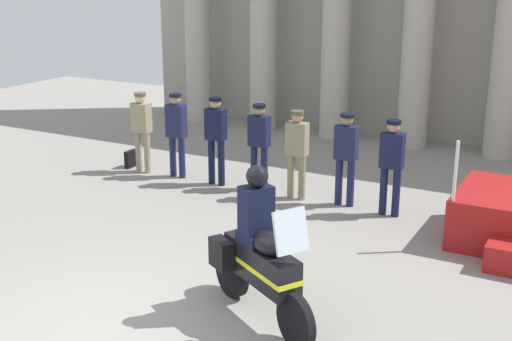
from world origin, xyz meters
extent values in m
plane|color=gray|center=(0.00, 0.00, 0.00)|extent=(28.00, 28.00, 0.00)
cube|color=#A49F91|center=(0.71, 10.92, 3.20)|extent=(15.39, 0.30, 6.39)
cylinder|color=#B2AD9E|center=(-5.21, 9.97, 2.65)|extent=(0.69, 0.69, 5.31)
cylinder|color=#B2AD9E|center=(-3.23, 9.97, 2.65)|extent=(0.69, 0.69, 5.31)
cylinder|color=#B2AD9E|center=(-1.26, 9.97, 2.65)|extent=(0.69, 0.69, 5.31)
cylinder|color=#B2AD9E|center=(0.71, 9.97, 2.65)|extent=(0.69, 0.69, 5.31)
cylinder|color=#B2AD9E|center=(2.69, 9.97, 2.65)|extent=(0.69, 0.69, 5.31)
cylinder|color=silver|center=(2.95, 4.24, 1.23)|extent=(0.05, 0.05, 0.90)
cylinder|color=gray|center=(-3.63, 5.27, 0.42)|extent=(0.13, 0.13, 0.84)
cylinder|color=gray|center=(-3.41, 5.27, 0.42)|extent=(0.13, 0.13, 0.84)
cube|color=gray|center=(-3.52, 5.27, 1.14)|extent=(0.39, 0.23, 0.59)
sphere|color=beige|center=(-3.52, 5.27, 1.54)|extent=(0.21, 0.21, 0.21)
cylinder|color=brown|center=(-3.52, 5.27, 1.62)|extent=(0.24, 0.24, 0.06)
cylinder|color=#191E42|center=(-2.82, 5.33, 0.41)|extent=(0.13, 0.13, 0.82)
cylinder|color=#191E42|center=(-2.60, 5.33, 0.41)|extent=(0.13, 0.13, 0.82)
cube|color=#191E42|center=(-2.71, 5.33, 1.15)|extent=(0.39, 0.23, 0.65)
sphere|color=tan|center=(-2.71, 5.33, 1.58)|extent=(0.21, 0.21, 0.21)
cylinder|color=black|center=(-2.71, 5.33, 1.66)|extent=(0.24, 0.24, 0.06)
cylinder|color=black|center=(-1.87, 5.28, 0.45)|extent=(0.13, 0.13, 0.89)
cylinder|color=black|center=(-1.65, 5.28, 0.45)|extent=(0.13, 0.13, 0.89)
cube|color=black|center=(-1.76, 5.28, 1.19)|extent=(0.39, 0.23, 0.60)
sphere|color=tan|center=(-1.76, 5.28, 1.60)|extent=(0.21, 0.21, 0.21)
cylinder|color=black|center=(-1.76, 5.28, 1.68)|extent=(0.24, 0.24, 0.06)
cylinder|color=#141938|center=(-1.00, 5.40, 0.43)|extent=(0.13, 0.13, 0.85)
cylinder|color=#141938|center=(-0.78, 5.40, 0.43)|extent=(0.13, 0.13, 0.85)
cube|color=#141938|center=(-0.89, 5.40, 1.14)|extent=(0.39, 0.23, 0.57)
sphere|color=#997056|center=(-0.89, 5.40, 1.53)|extent=(0.21, 0.21, 0.21)
cylinder|color=black|center=(-0.89, 5.40, 1.61)|extent=(0.24, 0.24, 0.06)
cylinder|color=#847A5B|center=(-0.16, 5.26, 0.41)|extent=(0.13, 0.13, 0.82)
cylinder|color=#847A5B|center=(0.06, 5.26, 0.41)|extent=(0.13, 0.13, 0.82)
cube|color=#847A5B|center=(-0.05, 5.26, 1.12)|extent=(0.39, 0.23, 0.59)
sphere|color=tan|center=(-0.05, 5.26, 1.52)|extent=(0.21, 0.21, 0.21)
cylinder|color=#4F4937|center=(-0.05, 5.26, 1.60)|extent=(0.24, 0.24, 0.06)
cylinder|color=#191E42|center=(0.74, 5.34, 0.42)|extent=(0.13, 0.13, 0.85)
cylinder|color=#191E42|center=(0.96, 5.34, 0.42)|extent=(0.13, 0.13, 0.85)
cube|color=#191E42|center=(0.85, 5.34, 1.14)|extent=(0.39, 0.23, 0.59)
sphere|color=#997056|center=(0.85, 5.34, 1.54)|extent=(0.21, 0.21, 0.21)
cylinder|color=black|center=(0.85, 5.34, 1.62)|extent=(0.24, 0.24, 0.06)
cylinder|color=#141938|center=(1.59, 5.23, 0.42)|extent=(0.13, 0.13, 0.84)
cylinder|color=#141938|center=(1.81, 5.23, 0.42)|extent=(0.13, 0.13, 0.84)
cube|color=#141938|center=(1.70, 5.23, 1.14)|extent=(0.39, 0.23, 0.60)
sphere|color=tan|center=(1.70, 5.23, 1.54)|extent=(0.21, 0.21, 0.21)
cylinder|color=black|center=(1.70, 5.23, 1.62)|extent=(0.24, 0.24, 0.06)
cylinder|color=black|center=(2.09, 0.71, 0.32)|extent=(0.60, 0.41, 0.64)
cylinder|color=black|center=(0.84, 1.45, 0.32)|extent=(0.62, 0.45, 0.64)
cube|color=black|center=(1.46, 1.08, 0.72)|extent=(1.23, 0.91, 0.44)
ellipsoid|color=black|center=(1.59, 1.01, 1.04)|extent=(0.61, 0.54, 0.26)
cube|color=yellow|center=(1.46, 1.08, 0.70)|extent=(1.25, 0.92, 0.06)
cube|color=silver|center=(1.98, 0.78, 1.34)|extent=(0.34, 0.42, 0.47)
cube|color=black|center=(1.16, 1.56, 0.72)|extent=(0.40, 0.34, 0.36)
cube|color=black|center=(0.90, 1.11, 0.72)|extent=(0.40, 0.34, 0.36)
cube|color=black|center=(1.36, 1.14, 1.01)|extent=(0.52, 0.50, 0.14)
cube|color=black|center=(1.36, 1.14, 1.36)|extent=(0.41, 0.44, 0.56)
sphere|color=black|center=(1.38, 1.13, 1.77)|extent=(0.26, 0.26, 0.26)
cube|color=black|center=(-3.97, 5.42, 0.18)|extent=(0.10, 0.32, 0.36)
camera|label=1|loc=(4.85, -5.28, 4.04)|focal=47.26mm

